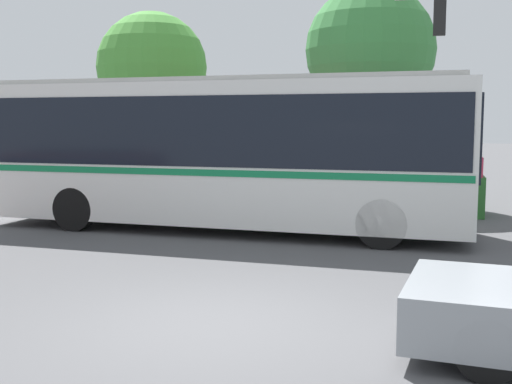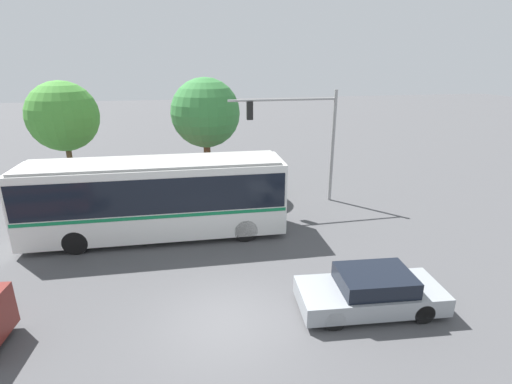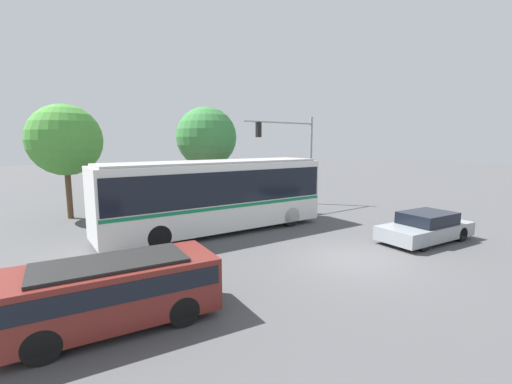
% 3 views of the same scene
% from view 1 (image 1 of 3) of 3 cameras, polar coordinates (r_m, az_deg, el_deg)
% --- Properties ---
extents(ground_plane, '(140.00, 140.00, 0.00)m').
position_cam_1_polar(ground_plane, '(8.05, -3.42, -11.69)').
color(ground_plane, '#4C4C4F').
extents(city_bus, '(11.14, 3.02, 3.44)m').
position_cam_1_polar(city_bus, '(14.54, -2.95, 4.21)').
color(city_bus, silver).
rests_on(city_bus, ground).
extents(flowering_hedge, '(8.06, 1.29, 1.58)m').
position_cam_1_polar(flowering_hedge, '(17.89, 6.81, 0.80)').
color(flowering_hedge, '#286028').
rests_on(flowering_hedge, ground).
extents(street_tree_left, '(3.94, 3.94, 6.40)m').
position_cam_1_polar(street_tree_left, '(23.57, -9.31, 10.95)').
color(street_tree_left, brown).
rests_on(street_tree_left, ground).
extents(street_tree_centre, '(3.89, 3.89, 6.58)m').
position_cam_1_polar(street_tree_centre, '(19.86, 10.21, 12.35)').
color(street_tree_centre, brown).
rests_on(street_tree_centre, ground).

